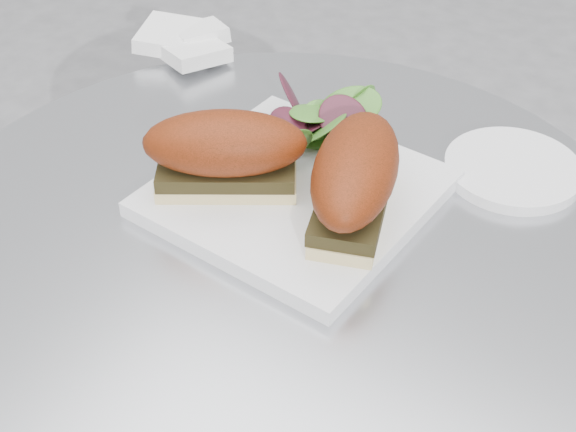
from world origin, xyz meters
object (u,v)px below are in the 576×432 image
(plate, at_px, (296,193))
(saucer, at_px, (513,169))
(sandwich_left, at_px, (225,151))
(sandwich_right, at_px, (355,177))

(plate, distance_m, saucer, 0.22)
(plate, bearing_deg, sandwich_left, -147.10)
(saucer, bearing_deg, sandwich_left, -139.81)
(saucer, bearing_deg, plate, -137.66)
(sandwich_left, distance_m, saucer, 0.29)
(sandwich_left, xyz_separation_m, sandwich_right, (0.12, 0.03, 0.00))
(sandwich_right, height_order, saucer, sandwich_right)
(plate, relative_size, saucer, 1.74)
(plate, distance_m, sandwich_right, 0.08)
(sandwich_left, bearing_deg, saucer, 8.94)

